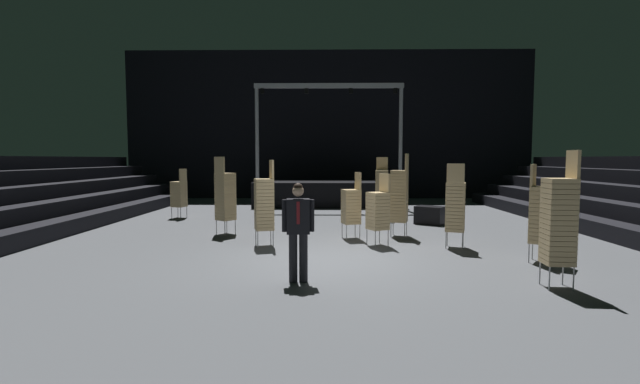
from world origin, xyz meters
TOP-DOWN VIEW (x-y plane):
  - ground_plane at (0.00, 0.00)m, footprint 22.00×30.00m
  - arena_end_wall at (0.00, 15.00)m, footprint 22.00×0.30m
  - stage_riser at (0.00, 11.23)m, footprint 6.73×3.03m
  - man_with_tie at (-0.57, -1.69)m, footprint 0.57×0.26m
  - chair_stack_front_left at (3.05, 1.39)m, footprint 0.56×0.56m
  - chair_stack_front_right at (3.79, -1.97)m, footprint 0.47×0.47m
  - chair_stack_mid_left at (0.60, 2.62)m, footprint 0.54×0.54m
  - chair_stack_mid_right at (-5.49, 6.72)m, footprint 0.55×0.55m
  - chair_stack_mid_centre at (-1.62, 1.54)m, footprint 0.55×0.55m
  - chair_stack_rear_left at (1.21, 1.65)m, footprint 0.59×0.59m
  - chair_stack_rear_right at (1.88, 6.42)m, footprint 0.50×0.50m
  - chair_stack_rear_centre at (-2.99, 3.26)m, footprint 0.62×0.62m
  - chair_stack_aisle_left at (4.40, -0.12)m, footprint 0.61×0.61m
  - chair_stack_aisle_right at (1.95, 2.98)m, footprint 0.55×0.55m
  - equipment_road_case at (3.35, 5.29)m, footprint 1.08×1.00m

SIDE VIEW (x-z plane):
  - ground_plane at x=0.00m, z-range -0.10..0.00m
  - equipment_road_case at x=3.35m, z-range 0.00..0.59m
  - stage_riser at x=0.00m, z-range -2.06..3.34m
  - chair_stack_mid_left at x=0.60m, z-range 0.00..1.80m
  - chair_stack_mid_right at x=-5.49m, z-range 0.00..1.80m
  - chair_stack_rear_left at x=1.21m, z-range 0.00..1.80m
  - man_with_tie at x=-0.57m, z-range 0.12..1.86m
  - chair_stack_front_left at x=3.05m, z-range 0.00..2.05m
  - chair_stack_aisle_left at x=4.40m, z-range 0.00..2.05m
  - chair_stack_mid_centre at x=-1.62m, z-range 0.00..2.14m
  - chair_stack_rear_right at x=1.88m, z-range 0.00..2.22m
  - chair_stack_rear_centre at x=-2.99m, z-range 0.00..2.22m
  - chair_stack_front_right at x=3.79m, z-range 0.00..2.30m
  - chair_stack_aisle_right at x=1.95m, z-range 0.00..2.30m
  - arena_end_wall at x=0.00m, z-range 0.00..8.00m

